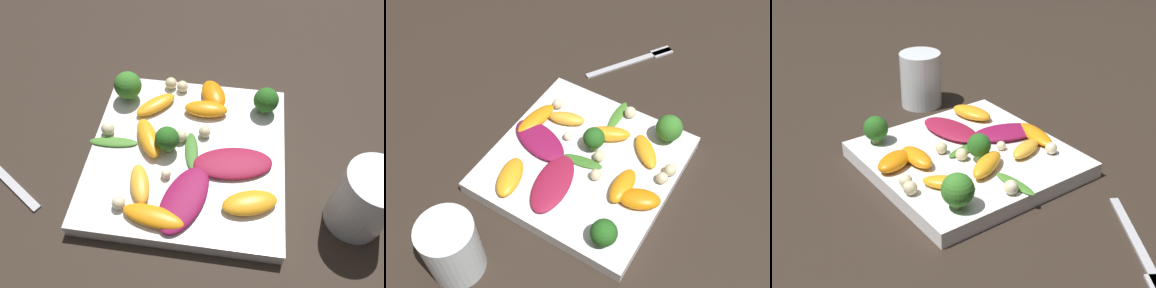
% 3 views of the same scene
% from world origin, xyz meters
% --- Properties ---
extents(ground_plane, '(2.40, 2.40, 0.00)m').
position_xyz_m(ground_plane, '(0.00, 0.00, 0.00)').
color(ground_plane, '#2D231C').
extents(plate, '(0.26, 0.26, 0.02)m').
position_xyz_m(plate, '(0.00, 0.00, 0.01)').
color(plate, white).
rests_on(plate, ground_plane).
extents(drinking_glass, '(0.07, 0.07, 0.09)m').
position_xyz_m(drinking_glass, '(0.06, 0.22, 0.05)').
color(drinking_glass, white).
rests_on(drinking_glass, ground_plane).
extents(fork, '(0.11, 0.16, 0.01)m').
position_xyz_m(fork, '(0.04, -0.27, 0.00)').
color(fork, '#B2B2B7').
rests_on(fork, ground_plane).
extents(radicchio_leaf_0, '(0.11, 0.08, 0.01)m').
position_xyz_m(radicchio_leaf_0, '(0.08, 0.01, 0.03)').
color(radicchio_leaf_0, maroon).
rests_on(radicchio_leaf_0, plate).
extents(radicchio_leaf_1, '(0.07, 0.11, 0.01)m').
position_xyz_m(radicchio_leaf_1, '(0.01, 0.06, 0.03)').
color(radicchio_leaf_1, maroon).
rests_on(radicchio_leaf_1, plate).
extents(orange_segment_0, '(0.06, 0.04, 0.02)m').
position_xyz_m(orange_segment_0, '(0.06, -0.05, 0.03)').
color(orange_segment_0, '#FCAD33').
rests_on(orange_segment_0, plate).
extents(orange_segment_1, '(0.06, 0.06, 0.01)m').
position_xyz_m(orange_segment_1, '(-0.07, -0.06, 0.03)').
color(orange_segment_1, orange).
rests_on(orange_segment_1, plate).
extents(orange_segment_2, '(0.07, 0.06, 0.02)m').
position_xyz_m(orange_segment_2, '(-0.01, -0.06, 0.03)').
color(orange_segment_2, orange).
rests_on(orange_segment_2, plate).
extents(orange_segment_3, '(0.03, 0.06, 0.02)m').
position_xyz_m(orange_segment_3, '(-0.07, 0.02, 0.03)').
color(orange_segment_3, orange).
rests_on(orange_segment_3, plate).
extents(orange_segment_4, '(0.05, 0.08, 0.02)m').
position_xyz_m(orange_segment_4, '(0.07, 0.09, 0.03)').
color(orange_segment_4, orange).
rests_on(orange_segment_4, plate).
extents(orange_segment_5, '(0.04, 0.08, 0.01)m').
position_xyz_m(orange_segment_5, '(0.11, -0.02, 0.03)').
color(orange_segment_5, orange).
rests_on(orange_segment_5, plate).
extents(orange_segment_6, '(0.07, 0.05, 0.02)m').
position_xyz_m(orange_segment_6, '(-0.10, 0.02, 0.03)').
color(orange_segment_6, orange).
rests_on(orange_segment_6, plate).
extents(broccoli_floret_0, '(0.04, 0.04, 0.04)m').
position_xyz_m(broccoli_floret_0, '(-0.09, 0.10, 0.04)').
color(broccoli_floret_0, '#84AD5B').
rests_on(broccoli_floret_0, plate).
extents(broccoli_floret_1, '(0.03, 0.03, 0.04)m').
position_xyz_m(broccoli_floret_1, '(-0.00, -0.03, 0.05)').
color(broccoli_floret_1, '#84AD5B').
rests_on(broccoli_floret_1, plate).
extents(broccoli_floret_2, '(0.04, 0.04, 0.05)m').
position_xyz_m(broccoli_floret_2, '(-0.09, -0.10, 0.05)').
color(broccoli_floret_2, '#7A9E51').
rests_on(broccoli_floret_2, plate).
extents(arugula_sprig_0, '(0.06, 0.03, 0.01)m').
position_xyz_m(arugula_sprig_0, '(-0.00, 0.01, 0.02)').
color(arugula_sprig_0, '#3D7528').
rests_on(arugula_sprig_0, plate).
extents(arugula_sprig_1, '(0.02, 0.07, 0.00)m').
position_xyz_m(arugula_sprig_1, '(0.00, -0.10, 0.02)').
color(arugula_sprig_1, '#47842D').
rests_on(arugula_sprig_1, plate).
extents(macadamia_nut_0, '(0.02, 0.02, 0.02)m').
position_xyz_m(macadamia_nut_0, '(0.09, -0.07, 0.03)').
color(macadamia_nut_0, beige).
rests_on(macadamia_nut_0, plate).
extents(macadamia_nut_1, '(0.02, 0.02, 0.02)m').
position_xyz_m(macadamia_nut_1, '(-0.02, -0.11, 0.03)').
color(macadamia_nut_1, beige).
rests_on(macadamia_nut_1, plate).
extents(macadamia_nut_2, '(0.01, 0.01, 0.01)m').
position_xyz_m(macadamia_nut_2, '(0.04, -0.02, 0.03)').
color(macadamia_nut_2, beige).
rests_on(macadamia_nut_2, plate).
extents(macadamia_nut_3, '(0.02, 0.02, 0.02)m').
position_xyz_m(macadamia_nut_3, '(-0.02, -0.01, 0.03)').
color(macadamia_nut_3, beige).
rests_on(macadamia_nut_3, plate).
extents(macadamia_nut_4, '(0.02, 0.02, 0.02)m').
position_xyz_m(macadamia_nut_4, '(-0.03, 0.02, 0.03)').
color(macadamia_nut_4, beige).
rests_on(macadamia_nut_4, plate).
extents(macadamia_nut_5, '(0.02, 0.02, 0.02)m').
position_xyz_m(macadamia_nut_5, '(-0.11, -0.02, 0.03)').
color(macadamia_nut_5, beige).
rests_on(macadamia_nut_5, plate).
extents(macadamia_nut_6, '(0.02, 0.02, 0.02)m').
position_xyz_m(macadamia_nut_6, '(-0.12, -0.04, 0.03)').
color(macadamia_nut_6, beige).
rests_on(macadamia_nut_6, plate).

